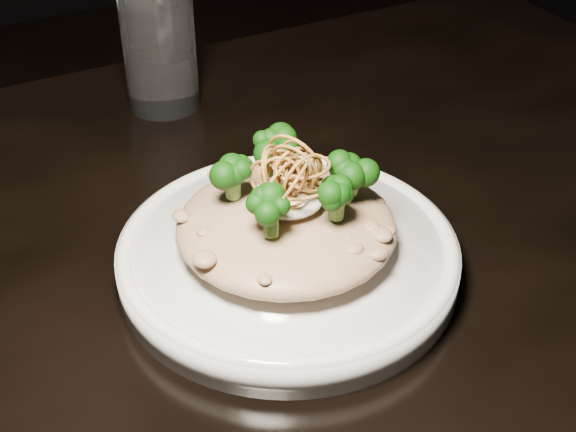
# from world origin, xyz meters

# --- Properties ---
(table) EXTENTS (1.10, 0.80, 0.75)m
(table) POSITION_xyz_m (0.00, 0.00, 0.67)
(table) COLOR black
(table) RESTS_ON ground
(plate) EXTENTS (0.27, 0.27, 0.03)m
(plate) POSITION_xyz_m (-0.02, -0.04, 0.76)
(plate) COLOR silver
(plate) RESTS_ON table
(risotto) EXTENTS (0.17, 0.17, 0.04)m
(risotto) POSITION_xyz_m (-0.02, -0.04, 0.80)
(risotto) COLOR brown
(risotto) RESTS_ON plate
(broccoli) EXTENTS (0.12, 0.12, 0.04)m
(broccoli) POSITION_xyz_m (-0.01, -0.03, 0.84)
(broccoli) COLOR black
(broccoli) RESTS_ON risotto
(cheese) EXTENTS (0.06, 0.06, 0.02)m
(cheese) POSITION_xyz_m (-0.02, -0.04, 0.82)
(cheese) COLOR white
(cheese) RESTS_ON risotto
(shallots) EXTENTS (0.05, 0.05, 0.03)m
(shallots) POSITION_xyz_m (-0.02, -0.04, 0.85)
(shallots) COLOR brown
(shallots) RESTS_ON cheese
(drinking_glass) EXTENTS (0.09, 0.09, 0.13)m
(drinking_glass) POSITION_xyz_m (-0.01, 0.28, 0.82)
(drinking_glass) COLOR silver
(drinking_glass) RESTS_ON table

